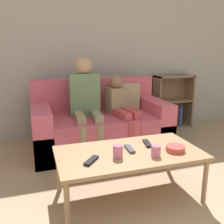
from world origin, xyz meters
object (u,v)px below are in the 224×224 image
at_px(couch, 101,125).
at_px(cup_near, 156,151).
at_px(coffee_table, 129,155).
at_px(tv_remote_1, 91,160).
at_px(person_adult, 85,98).
at_px(bookshelf, 170,107).
at_px(tv_remote_2, 130,149).
at_px(person_child, 121,108).
at_px(cup_far, 118,152).
at_px(snack_bowl, 175,148).
at_px(tv_remote_0, 147,143).

relative_size(couch, cup_near, 18.35).
distance_m(coffee_table, tv_remote_1, 0.37).
bearing_deg(person_adult, couch, 23.78).
xyz_separation_m(couch, bookshelf, (1.36, 0.54, 0.04)).
bearing_deg(tv_remote_2, cup_near, -47.87).
xyz_separation_m(bookshelf, coffee_table, (-1.43, -1.75, 0.06)).
distance_m(coffee_table, person_child, 1.13).
distance_m(cup_far, tv_remote_2, 0.20).
height_order(tv_remote_1, tv_remote_2, same).
height_order(cup_far, snack_bowl, cup_far).
bearing_deg(couch, bookshelf, 21.79).
relative_size(coffee_table, tv_remote_0, 7.01).
bearing_deg(bookshelf, couch, -158.21).
bearing_deg(person_child, coffee_table, -116.83).
relative_size(cup_near, cup_far, 0.86).
distance_m(couch, tv_remote_1, 1.39).
relative_size(couch, bookshelf, 1.97).
distance_m(couch, cup_near, 1.39).
distance_m(cup_far, tv_remote_1, 0.22).
relative_size(coffee_table, person_child, 1.29).
xyz_separation_m(couch, person_child, (0.24, -0.14, 0.25)).
bearing_deg(cup_far, snack_bowl, -2.02).
relative_size(person_adult, tv_remote_2, 6.97).
height_order(person_child, tv_remote_1, person_child).
bearing_deg(tv_remote_0, tv_remote_2, -149.54).
relative_size(cup_far, tv_remote_2, 0.63).
relative_size(person_child, cup_near, 10.26).
bearing_deg(cup_near, couch, 93.95).
xyz_separation_m(tv_remote_1, tv_remote_2, (0.37, 0.13, 0.00)).
relative_size(tv_remote_0, tv_remote_1, 1.10).
xyz_separation_m(couch, person_adult, (-0.21, -0.08, 0.40)).
relative_size(person_child, tv_remote_2, 5.55).
xyz_separation_m(person_child, snack_bowl, (0.06, -1.18, -0.10)).
xyz_separation_m(tv_remote_0, snack_bowl, (0.17, -0.21, 0.01)).
xyz_separation_m(couch, tv_remote_2, (-0.06, -1.18, 0.14)).
bearing_deg(coffee_table, cup_far, -145.29).
height_order(couch, coffee_table, couch).
xyz_separation_m(bookshelf, snack_bowl, (-1.05, -1.86, 0.11)).
relative_size(tv_remote_0, tv_remote_2, 1.02).
height_order(couch, cup_near, couch).
xyz_separation_m(coffee_table, snack_bowl, (0.38, -0.11, 0.06)).
bearing_deg(snack_bowl, coffee_table, 163.95).
relative_size(cup_far, snack_bowl, 0.67).
distance_m(couch, tv_remote_0, 1.13).
bearing_deg(snack_bowl, cup_far, 177.98).
distance_m(person_adult, person_child, 0.48).
bearing_deg(person_child, person_adult, 162.94).
xyz_separation_m(person_child, tv_remote_2, (-0.30, -1.05, -0.11)).
distance_m(person_child, cup_far, 1.25).
relative_size(bookshelf, coffee_table, 0.70).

